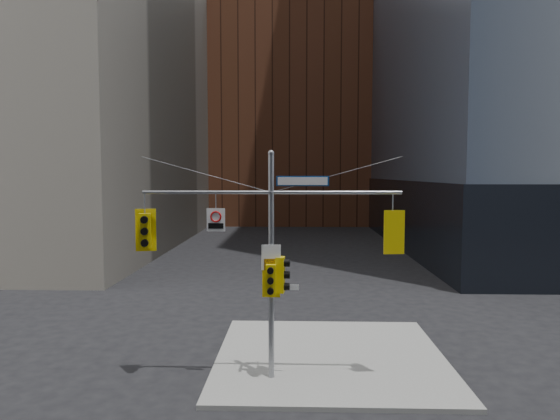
# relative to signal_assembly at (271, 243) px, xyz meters

# --- Properties ---
(ground) EXTENTS (160.00, 160.00, 0.00)m
(ground) POSITION_rel_signal_assembly_xyz_m (0.00, -1.99, -4.42)
(ground) COLOR black
(ground) RESTS_ON ground
(sidewalk_corner) EXTENTS (8.00, 8.00, 0.15)m
(sidewalk_corner) POSITION_rel_signal_assembly_xyz_m (2.00, 2.01, -4.34)
(sidewalk_corner) COLOR gray
(sidewalk_corner) RESTS_ON ground
(brick_midrise) EXTENTS (26.00, 20.00, 28.00)m
(brick_midrise) POSITION_rel_signal_assembly_xyz_m (0.00, 56.01, 9.58)
(brick_midrise) COLOR brown
(brick_midrise) RESTS_ON ground
(signal_assembly) EXTENTS (8.00, 0.80, 7.30)m
(signal_assembly) POSITION_rel_signal_assembly_xyz_m (0.00, 0.00, 0.00)
(signal_assembly) COLOR gray
(signal_assembly) RESTS_ON ground
(traffic_light_west_arm) EXTENTS (0.64, 0.57, 1.34)m
(traffic_light_west_arm) POSITION_rel_signal_assembly_xyz_m (-3.95, 0.01, 0.38)
(traffic_light_west_arm) COLOR yellow
(traffic_light_west_arm) RESTS_ON ground
(traffic_light_east_arm) EXTENTS (0.64, 0.54, 1.34)m
(traffic_light_east_arm) POSITION_rel_signal_assembly_xyz_m (3.73, 0.00, 0.38)
(traffic_light_east_arm) COLOR yellow
(traffic_light_east_arm) RESTS_ON ground
(traffic_light_pole_side) EXTENTS (0.46, 0.39, 1.12)m
(traffic_light_pole_side) POSITION_rel_signal_assembly_xyz_m (0.33, 0.00, -0.98)
(traffic_light_pole_side) COLOR yellow
(traffic_light_pole_side) RESTS_ON ground
(traffic_light_pole_front) EXTENTS (0.56, 0.44, 1.17)m
(traffic_light_pole_front) POSITION_rel_signal_assembly_xyz_m (0.00, -0.27, -1.08)
(traffic_light_pole_front) COLOR yellow
(traffic_light_pole_front) RESTS_ON ground
(street_sign_blade) EXTENTS (1.62, 0.11, 0.32)m
(street_sign_blade) POSITION_rel_signal_assembly_xyz_m (0.96, 0.00, 1.93)
(street_sign_blade) COLOR navy
(street_sign_blade) RESTS_ON ground
(regulatory_sign_arm) EXTENTS (0.57, 0.08, 0.72)m
(regulatory_sign_arm) POSITION_rel_signal_assembly_xyz_m (-1.72, -0.02, 0.76)
(regulatory_sign_arm) COLOR silver
(regulatory_sign_arm) RESTS_ON ground
(regulatory_sign_pole) EXTENTS (0.60, 0.07, 0.78)m
(regulatory_sign_pole) POSITION_rel_signal_assembly_xyz_m (0.00, -0.11, -0.44)
(regulatory_sign_pole) COLOR silver
(regulatory_sign_pole) RESTS_ON ground
(street_blade_ew) EXTENTS (0.83, 0.07, 0.16)m
(street_blade_ew) POSITION_rel_signal_assembly_xyz_m (0.45, 0.01, -1.38)
(street_blade_ew) COLOR silver
(street_blade_ew) RESTS_ON ground
(street_blade_ns) EXTENTS (0.11, 0.72, 0.14)m
(street_blade_ns) POSITION_rel_signal_assembly_xyz_m (0.00, 0.46, -1.51)
(street_blade_ns) COLOR #145926
(street_blade_ns) RESTS_ON ground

